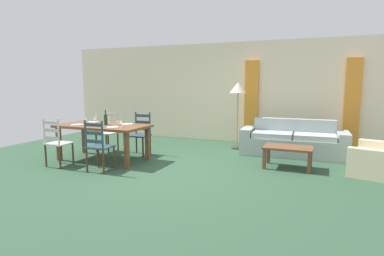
# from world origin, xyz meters

# --- Properties ---
(ground_plane) EXTENTS (9.60, 9.60, 0.02)m
(ground_plane) POSITION_xyz_m (0.00, 0.00, -0.01)
(ground_plane) COLOR #2C4D35
(wall_far) EXTENTS (9.60, 0.16, 2.70)m
(wall_far) POSITION_xyz_m (0.00, 3.30, 1.35)
(wall_far) COLOR #F3E1BD
(wall_far) RESTS_ON ground_plane
(curtain_panel_left) EXTENTS (0.35, 0.08, 2.20)m
(curtain_panel_left) POSITION_xyz_m (0.88, 3.16, 1.10)
(curtain_panel_left) COLOR orange
(curtain_panel_left) RESTS_ON ground_plane
(curtain_panel_right) EXTENTS (0.35, 0.08, 2.20)m
(curtain_panel_right) POSITION_xyz_m (3.28, 3.16, 1.10)
(curtain_panel_right) COLOR orange
(curtain_panel_right) RESTS_ON ground_plane
(dining_table) EXTENTS (1.90, 0.96, 0.75)m
(dining_table) POSITION_xyz_m (-1.56, 0.12, 0.66)
(dining_table) COLOR brown
(dining_table) RESTS_ON ground_plane
(dining_chair_near_left) EXTENTS (0.43, 0.41, 0.96)m
(dining_chair_near_left) POSITION_xyz_m (-2.05, -0.67, 0.48)
(dining_chair_near_left) COLOR silver
(dining_chair_near_left) RESTS_ON ground_plane
(dining_chair_near_right) EXTENTS (0.44, 0.42, 0.96)m
(dining_chair_near_right) POSITION_xyz_m (-1.08, -0.62, 0.48)
(dining_chair_near_right) COLOR #2A4556
(dining_chair_near_right) RESTS_ON ground_plane
(dining_chair_far_left) EXTENTS (0.44, 0.42, 0.96)m
(dining_chair_far_left) POSITION_xyz_m (-2.00, 0.86, 0.48)
(dining_chair_far_left) COLOR beige
(dining_chair_far_left) RESTS_ON ground_plane
(dining_chair_far_right) EXTENTS (0.44, 0.42, 0.96)m
(dining_chair_far_right) POSITION_xyz_m (-1.11, 0.86, 0.48)
(dining_chair_far_right) COLOR #2D3E56
(dining_chair_far_right) RESTS_ON ground_plane
(dinner_plate_near_left) EXTENTS (0.24, 0.24, 0.02)m
(dinner_plate_near_left) POSITION_xyz_m (-2.01, -0.13, 0.76)
(dinner_plate_near_left) COLOR white
(dinner_plate_near_left) RESTS_ON dining_table
(fork_near_left) EXTENTS (0.03, 0.17, 0.01)m
(fork_near_left) POSITION_xyz_m (-2.16, -0.13, 0.75)
(fork_near_left) COLOR silver
(fork_near_left) RESTS_ON dining_table
(dinner_plate_near_right) EXTENTS (0.24, 0.24, 0.02)m
(dinner_plate_near_right) POSITION_xyz_m (-1.11, -0.13, 0.76)
(dinner_plate_near_right) COLOR white
(dinner_plate_near_right) RESTS_ON dining_table
(fork_near_right) EXTENTS (0.03, 0.17, 0.01)m
(fork_near_right) POSITION_xyz_m (-1.26, -0.13, 0.75)
(fork_near_right) COLOR silver
(fork_near_right) RESTS_ON dining_table
(dinner_plate_far_left) EXTENTS (0.24, 0.24, 0.02)m
(dinner_plate_far_left) POSITION_xyz_m (-2.01, 0.37, 0.76)
(dinner_plate_far_left) COLOR white
(dinner_plate_far_left) RESTS_ON dining_table
(fork_far_left) EXTENTS (0.02, 0.17, 0.01)m
(fork_far_left) POSITION_xyz_m (-2.16, 0.37, 0.75)
(fork_far_left) COLOR silver
(fork_far_left) RESTS_ON dining_table
(dinner_plate_far_right) EXTENTS (0.24, 0.24, 0.02)m
(dinner_plate_far_right) POSITION_xyz_m (-1.11, 0.37, 0.76)
(dinner_plate_far_right) COLOR white
(dinner_plate_far_right) RESTS_ON dining_table
(fork_far_right) EXTENTS (0.03, 0.17, 0.01)m
(fork_far_right) POSITION_xyz_m (-1.26, 0.37, 0.75)
(fork_far_right) COLOR silver
(fork_far_right) RESTS_ON dining_table
(wine_bottle) EXTENTS (0.07, 0.07, 0.32)m
(wine_bottle) POSITION_xyz_m (-1.48, 0.13, 0.87)
(wine_bottle) COLOR #143819
(wine_bottle) RESTS_ON dining_table
(wine_glass_near_left) EXTENTS (0.06, 0.06, 0.16)m
(wine_glass_near_left) POSITION_xyz_m (-1.88, -0.01, 0.86)
(wine_glass_near_left) COLOR white
(wine_glass_near_left) RESTS_ON dining_table
(wine_glass_near_right) EXTENTS (0.06, 0.06, 0.16)m
(wine_glass_near_right) POSITION_xyz_m (-0.99, -0.02, 0.86)
(wine_glass_near_right) COLOR white
(wine_glass_near_right) RESTS_ON dining_table
(wine_glass_far_left) EXTENTS (0.06, 0.06, 0.16)m
(wine_glass_far_left) POSITION_xyz_m (-1.88, 0.26, 0.86)
(wine_glass_far_left) COLOR white
(wine_glass_far_left) RESTS_ON dining_table
(coffee_cup_primary) EXTENTS (0.07, 0.07, 0.09)m
(coffee_cup_primary) POSITION_xyz_m (-1.23, 0.18, 0.80)
(coffee_cup_primary) COLOR beige
(coffee_cup_primary) RESTS_ON dining_table
(candle_tall) EXTENTS (0.05, 0.05, 0.24)m
(candle_tall) POSITION_xyz_m (-1.74, 0.14, 0.82)
(candle_tall) COLOR #998C66
(candle_tall) RESTS_ON dining_table
(candle_short) EXTENTS (0.05, 0.05, 0.19)m
(candle_short) POSITION_xyz_m (-1.36, 0.08, 0.80)
(candle_short) COLOR #998C66
(candle_short) RESTS_ON dining_table
(couch) EXTENTS (2.32, 0.92, 0.80)m
(couch) POSITION_xyz_m (2.08, 2.18, 0.29)
(couch) COLOR #9CAAA6
(couch) RESTS_ON ground_plane
(coffee_table) EXTENTS (0.90, 0.56, 0.42)m
(coffee_table) POSITION_xyz_m (2.11, 0.96, 0.36)
(coffee_table) COLOR brown
(coffee_table) RESTS_ON ground_plane
(armchair_upholstered) EXTENTS (1.06, 1.32, 0.72)m
(armchair_upholstered) POSITION_xyz_m (3.70, 1.20, 0.25)
(armchair_upholstered) COLOR beige
(armchair_upholstered) RESTS_ON ground_plane
(standing_lamp) EXTENTS (0.40, 0.40, 1.64)m
(standing_lamp) POSITION_xyz_m (0.73, 2.36, 1.41)
(standing_lamp) COLOR #332D28
(standing_lamp) RESTS_ON ground_plane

